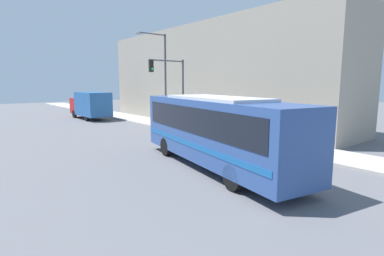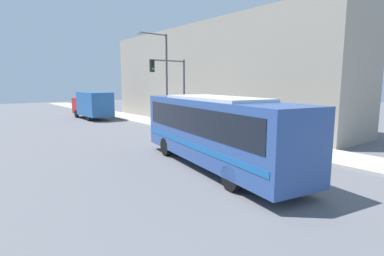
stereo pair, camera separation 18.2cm
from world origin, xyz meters
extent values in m
plane|color=slate|center=(0.00, 0.00, 0.00)|extent=(120.00, 120.00, 0.00)
cube|color=#B7B2A8|center=(6.08, 20.00, 0.06)|extent=(3.17, 70.00, 0.13)
cube|color=#9E9384|center=(10.67, 15.22, 4.64)|extent=(6.00, 28.45, 9.28)
cube|color=#2D4C8C|center=(-0.20, 2.97, 1.83)|extent=(4.44, 10.92, 2.81)
cube|color=black|center=(-0.20, 2.97, 2.33)|extent=(4.32, 10.09, 1.16)
cube|color=#19599E|center=(-0.20, 2.97, 1.21)|extent=(4.40, 10.51, 0.24)
cube|color=silver|center=(-0.20, 2.97, 3.28)|extent=(3.35, 6.18, 0.16)
cylinder|color=black|center=(1.51, 6.00, 0.50)|extent=(0.46, 1.03, 1.00)
cylinder|color=black|center=(-0.67, 6.42, 0.50)|extent=(0.46, 1.03, 1.00)
cylinder|color=black|center=(0.35, -0.11, 0.50)|extent=(0.46, 1.03, 1.00)
cylinder|color=black|center=(-1.83, 0.30, 0.50)|extent=(0.46, 1.03, 1.00)
cube|color=#265999|center=(2.38, 25.09, 1.72)|extent=(2.42, 4.87, 2.53)
cube|color=#B21919|center=(2.38, 28.47, 1.34)|extent=(2.30, 1.90, 1.79)
cylinder|color=black|center=(1.32, 28.13, 0.45)|extent=(0.25, 0.90, 0.90)
cylinder|color=black|center=(1.32, 24.17, 0.45)|extent=(0.25, 0.90, 0.90)
cylinder|color=#999999|center=(5.10, 2.67, 0.39)|extent=(0.22, 0.22, 0.53)
sphere|color=#999999|center=(5.10, 2.67, 0.72)|extent=(0.21, 0.21, 0.21)
cylinder|color=#999999|center=(5.10, 2.55, 0.42)|extent=(0.10, 0.13, 0.10)
cylinder|color=#47474C|center=(5.25, 12.62, 2.99)|extent=(0.16, 0.16, 5.72)
cylinder|color=#47474C|center=(3.65, 12.62, 5.70)|extent=(3.20, 0.11, 0.11)
cube|color=black|center=(2.25, 12.62, 5.25)|extent=(0.30, 0.24, 0.90)
sphere|color=#19D83F|center=(2.25, 12.48, 5.02)|extent=(0.18, 0.18, 0.18)
cylinder|color=#47474C|center=(5.10, 9.65, 0.62)|extent=(0.06, 0.06, 0.99)
cylinder|color=#4C4C51|center=(5.10, 9.65, 1.23)|extent=(0.14, 0.14, 0.22)
cylinder|color=#47474C|center=(5.35, 15.31, 4.16)|extent=(0.18, 0.18, 8.05)
cylinder|color=#47474C|center=(4.03, 15.31, 8.08)|extent=(2.63, 0.11, 0.11)
ellipsoid|color=gray|center=(2.72, 15.31, 8.00)|extent=(0.56, 0.28, 0.20)
camera|label=1|loc=(-9.77, -7.06, 3.99)|focal=28.00mm
camera|label=2|loc=(-9.63, -7.17, 3.99)|focal=28.00mm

